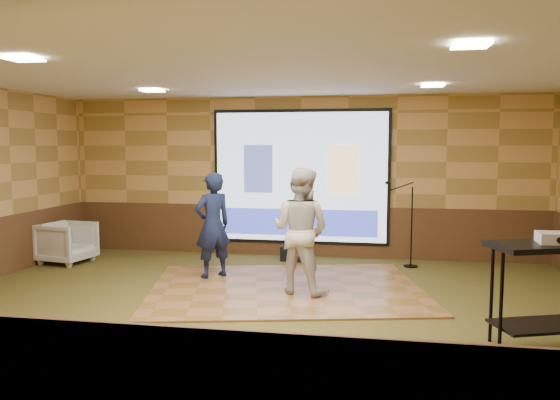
% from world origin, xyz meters
% --- Properties ---
extents(ground, '(9.00, 9.00, 0.00)m').
position_xyz_m(ground, '(0.00, 0.00, 0.00)').
color(ground, '#353E1C').
rests_on(ground, ground).
extents(room_shell, '(9.04, 7.04, 3.02)m').
position_xyz_m(room_shell, '(0.00, 0.00, 2.09)').
color(room_shell, tan).
rests_on(room_shell, ground).
extents(wainscot_back, '(9.00, 0.04, 0.95)m').
position_xyz_m(wainscot_back, '(0.00, 3.48, 0.47)').
color(wainscot_back, '#483018').
rests_on(wainscot_back, ground).
extents(wainscot_front, '(9.00, 0.04, 0.95)m').
position_xyz_m(wainscot_front, '(0.00, -3.48, 0.47)').
color(wainscot_front, '#483018').
rests_on(wainscot_front, ground).
extents(projector_screen, '(3.32, 0.06, 2.52)m').
position_xyz_m(projector_screen, '(0.00, 3.44, 1.47)').
color(projector_screen, black).
rests_on(projector_screen, room_shell).
extents(downlight_nw, '(0.32, 0.32, 0.02)m').
position_xyz_m(downlight_nw, '(-2.20, 1.80, 2.97)').
color(downlight_nw, beige).
rests_on(downlight_nw, room_shell).
extents(downlight_ne, '(0.32, 0.32, 0.02)m').
position_xyz_m(downlight_ne, '(2.20, 1.80, 2.97)').
color(downlight_ne, beige).
rests_on(downlight_ne, room_shell).
extents(downlight_sw, '(0.32, 0.32, 0.02)m').
position_xyz_m(downlight_sw, '(-2.20, -1.50, 2.97)').
color(downlight_sw, beige).
rests_on(downlight_sw, room_shell).
extents(downlight_se, '(0.32, 0.32, 0.02)m').
position_xyz_m(downlight_se, '(2.20, -1.50, 2.97)').
color(downlight_se, beige).
rests_on(downlight_se, room_shell).
extents(dance_floor, '(4.45, 3.74, 0.03)m').
position_xyz_m(dance_floor, '(0.13, 1.02, 0.01)').
color(dance_floor, '#9A6138').
rests_on(dance_floor, ground).
extents(player_left, '(0.71, 0.70, 1.65)m').
position_xyz_m(player_left, '(-1.11, 1.46, 0.85)').
color(player_left, '#131C3E').
rests_on(player_left, dance_floor).
extents(player_right, '(1.03, 0.91, 1.76)m').
position_xyz_m(player_right, '(0.37, 0.80, 0.91)').
color(player_right, beige).
rests_on(player_right, dance_floor).
extents(av_table, '(1.06, 0.56, 1.12)m').
position_xyz_m(av_table, '(3.07, -0.94, 0.81)').
color(av_table, black).
rests_on(av_table, ground).
extents(projector, '(0.33, 0.28, 0.11)m').
position_xyz_m(projector, '(3.15, -0.93, 1.17)').
color(projector, silver).
rests_on(projector, av_table).
extents(mic_stand, '(0.59, 0.24, 1.50)m').
position_xyz_m(mic_stand, '(1.96, 2.85, 0.49)').
color(mic_stand, black).
rests_on(mic_stand, ground).
extents(banquet_chair, '(0.93, 0.91, 0.73)m').
position_xyz_m(banquet_chair, '(-4.00, 2.11, 0.37)').
color(banquet_chair, gray).
rests_on(banquet_chair, ground).
extents(duffel_bag, '(0.45, 0.31, 0.27)m').
position_xyz_m(duffel_bag, '(-0.06, 3.01, 0.14)').
color(duffel_bag, black).
rests_on(duffel_bag, ground).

